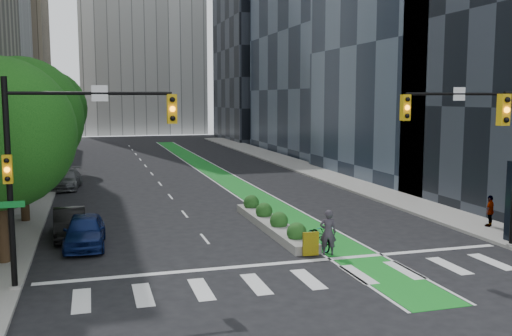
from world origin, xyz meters
TOP-DOWN VIEW (x-y plane):
  - ground at (0.00, 0.00)m, footprint 160.00×160.00m
  - sidewalk_left at (-11.80, 25.00)m, footprint 3.60×90.00m
  - sidewalk_right at (11.80, 25.00)m, footprint 3.60×90.00m
  - bike_lane_paint at (3.00, 30.00)m, footprint 2.20×70.00m
  - building_dark_end at (20.00, 68.00)m, footprint 14.00×18.00m
  - tree_mid at (-11.00, 12.00)m, footprint 6.40×6.40m
  - tree_midfar at (-11.00, 22.00)m, footprint 5.60×5.60m
  - tree_far at (-11.00, 32.00)m, footprint 6.60×6.60m
  - signal_left at (-8.70, 0.46)m, footprint 6.14×0.51m
  - signal_right at (8.67, 0.47)m, footprint 5.82×0.51m
  - median_planter at (1.20, 7.04)m, footprint 1.20×10.26m
  - bicycle at (2.00, 2.83)m, footprint 0.88×2.14m
  - cyclist at (2.00, 1.84)m, footprint 0.83×0.68m
  - parked_car_left_near at (-7.92, 6.07)m, footprint 1.92×4.39m
  - parked_car_left_mid at (-8.63, 8.02)m, footprint 1.69×4.28m
  - parked_car_left_far at (-9.36, 23.57)m, footprint 2.35×4.88m
  - pedestrian_far at (11.78, 3.95)m, footprint 0.99×0.84m

SIDE VIEW (x-z plane):
  - ground at x=0.00m, z-range 0.00..0.00m
  - bike_lane_paint at x=3.00m, z-range 0.00..0.01m
  - sidewalk_left at x=-11.80m, z-range 0.00..0.15m
  - sidewalk_right at x=11.80m, z-range 0.00..0.15m
  - median_planter at x=1.20m, z-range -0.18..0.92m
  - bicycle at x=2.00m, z-range 0.00..1.10m
  - parked_car_left_far at x=-9.36m, z-range 0.00..1.37m
  - parked_car_left_mid at x=-8.63m, z-range 0.00..1.39m
  - parked_car_left_near at x=-7.92m, z-range 0.00..1.47m
  - pedestrian_far at x=11.78m, z-range 0.15..1.75m
  - cyclist at x=2.00m, z-range 0.00..1.95m
  - signal_left at x=-8.70m, z-range 1.18..8.38m
  - signal_right at x=8.67m, z-range 1.20..8.40m
  - tree_midfar at x=-11.00m, z-range 1.07..8.83m
  - tree_mid at x=-11.00m, z-range 1.18..9.96m
  - tree_far at x=-11.00m, z-range 1.19..10.20m
  - building_dark_end at x=20.00m, z-range 0.00..28.00m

